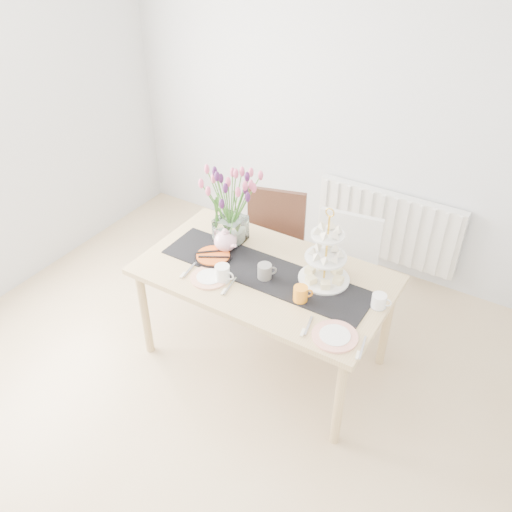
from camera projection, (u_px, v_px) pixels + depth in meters
The scene contains 16 objects.
room_shell at pixel (155, 257), 2.64m from camera, with size 4.50×4.50×4.50m.
radiator at pixel (387, 226), 4.44m from camera, with size 1.20×0.08×0.60m, color white.
dining_table at pixel (264, 282), 3.49m from camera, with size 1.60×0.90×0.75m.
chair_brown at pixel (272, 241), 4.12m from camera, with size 0.55×0.55×0.91m.
chair_white at pixel (343, 267), 3.86m from camera, with size 0.51×0.51×0.90m.
table_runner at pixel (265, 272), 3.44m from camera, with size 1.40×0.35×0.01m, color black.
tulip_vase at pixel (230, 194), 3.52m from camera, with size 0.67×0.67×0.57m.
cake_stand at pixel (325, 263), 3.30m from camera, with size 0.32×0.32×0.47m.
teapot at pixel (225, 241), 3.59m from camera, with size 0.24×0.20×0.16m, color silver, non-canonical shape.
cream_jug at pixel (379, 301), 3.15m from camera, with size 0.09×0.09×0.09m, color white.
tart_tin at pixel (213, 257), 3.56m from camera, with size 0.25×0.25×0.03m.
mug_grey at pixel (265, 272), 3.36m from camera, with size 0.09×0.09×0.10m, color slate.
mug_white at pixel (222, 273), 3.35m from camera, with size 0.09×0.09×0.11m, color white.
mug_orange at pixel (300, 294), 3.19m from camera, with size 0.09×0.09×0.10m, color orange.
plate_left at pixel (209, 278), 3.39m from camera, with size 0.24×0.24×0.01m, color silver.
plate_right at pixel (335, 336), 2.97m from camera, with size 0.26×0.26×0.01m, color white.
Camera 1 is at (1.54, -1.56, 2.86)m, focal length 38.00 mm.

